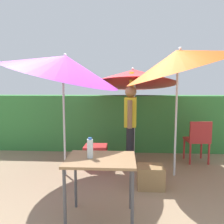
% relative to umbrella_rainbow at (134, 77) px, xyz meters
% --- Properties ---
extents(ground_plane, '(24.00, 24.00, 0.00)m').
position_rel_umbrella_rainbow_xyz_m(ground_plane, '(-0.45, -1.17, -1.81)').
color(ground_plane, '#9E8466').
extents(hedge_row, '(8.00, 0.70, 1.37)m').
position_rel_umbrella_rainbow_xyz_m(hedge_row, '(-0.45, 0.45, -1.12)').
color(hedge_row, '#38843D').
rests_on(hedge_row, ground_plane).
extents(umbrella_rainbow, '(1.96, 1.99, 2.12)m').
position_rel_umbrella_rainbow_xyz_m(umbrella_rainbow, '(0.00, 0.00, 0.00)').
color(umbrella_rainbow, silver).
rests_on(umbrella_rainbow, ground_plane).
extents(umbrella_orange, '(1.97, 1.94, 2.49)m').
position_rel_umbrella_rainbow_xyz_m(umbrella_orange, '(0.70, -1.27, 0.22)').
color(umbrella_orange, silver).
rests_on(umbrella_orange, ground_plane).
extents(umbrella_yellow, '(2.09, 2.05, 2.43)m').
position_rel_umbrella_rainbow_xyz_m(umbrella_yellow, '(-1.26, -1.26, 0.13)').
color(umbrella_yellow, silver).
rests_on(umbrella_yellow, ground_plane).
extents(person_vendor, '(0.25, 0.56, 1.88)m').
position_rel_umbrella_rainbow_xyz_m(person_vendor, '(-0.09, -0.83, -0.87)').
color(person_vendor, black).
rests_on(person_vendor, ground_plane).
extents(chair_plastic, '(0.46, 0.46, 0.89)m').
position_rel_umbrella_rainbow_xyz_m(chair_plastic, '(1.32, -0.52, -1.30)').
color(chair_plastic, '#B72D2D').
rests_on(chair_plastic, ground_plane).
extents(cooler_box, '(0.45, 0.40, 0.43)m').
position_rel_umbrella_rainbow_xyz_m(cooler_box, '(-0.78, -0.85, -1.60)').
color(cooler_box, red).
rests_on(cooler_box, ground_plane).
extents(crate_cardboard, '(0.41, 0.33, 0.35)m').
position_rel_umbrella_rainbow_xyz_m(crate_cardboard, '(0.21, -1.72, -1.63)').
color(crate_cardboard, '#9E7A4C').
rests_on(crate_cardboard, ground_plane).
extents(folding_table, '(0.80, 0.60, 0.76)m').
position_rel_umbrella_rainbow_xyz_m(folding_table, '(-0.48, -2.60, -1.14)').
color(folding_table, '#4C4C51').
rests_on(folding_table, ground_plane).
extents(bottle_water, '(0.07, 0.07, 0.24)m').
position_rel_umbrella_rainbow_xyz_m(bottle_water, '(-0.61, -2.59, -0.94)').
color(bottle_water, silver).
rests_on(bottle_water, folding_table).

